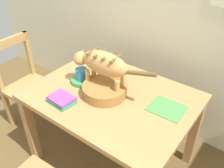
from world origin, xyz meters
The scene contains 9 objects.
wall_rear centered at (0.00, 1.90, 1.25)m, with size 4.82×0.11×2.50m.
dining_table centered at (0.02, 1.14, 0.66)m, with size 1.23×0.92×0.75m.
cat centered at (-0.07, 1.14, 0.98)m, with size 0.69×0.16×0.34m.
saucer_bowl centered at (-0.28, 1.13, 0.77)m, with size 0.18×0.18×0.03m, color #3F934F.
coffee_mug centered at (-0.28, 1.13, 0.83)m, with size 0.14×0.10×0.09m.
magazine centered at (0.43, 1.24, 0.75)m, with size 0.25×0.21×0.01m, color #51944E.
book_stack centered at (-0.22, 0.85, 0.78)m, with size 0.19×0.15×0.05m.
wicker_basket centered at (-0.03, 1.11, 0.79)m, with size 0.34×0.34×0.08m.
wooden_chair_near centered at (-0.98, 1.05, 0.46)m, with size 0.42×0.42×0.94m.
Camera 1 is at (0.91, -0.05, 1.88)m, focal length 39.39 mm.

